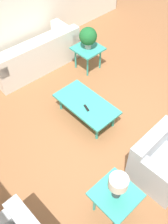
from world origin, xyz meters
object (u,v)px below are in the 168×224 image
armchair (162,162)px  potted_plant (88,37)px  table_lamp (118,184)px  sofa (35,56)px  side_table_plant (88,51)px  coffee_table (86,105)px  side_table_lamp (116,197)px

armchair → potted_plant: size_ratio=1.93×
table_lamp → sofa: bearing=-18.6°
side_table_plant → table_lamp: (-2.64, 2.02, 0.35)m
armchair → coffee_table: (1.66, 0.04, 0.03)m
sofa → table_lamp: 3.69m
coffee_table → table_lamp: (-1.57, 0.96, 0.47)m
coffee_table → side_table_lamp: (-1.57, 0.96, 0.12)m
side_table_plant → side_table_lamp: bearing=142.6°
armchair → side_table_lamp: (0.08, 1.00, 0.15)m
side_table_plant → side_table_lamp: (-2.64, 2.02, 0.00)m
side_table_lamp → sofa: bearing=-18.6°
side_table_lamp → table_lamp: 0.35m
side_table_plant → table_lamp: 3.34m
side_table_lamp → potted_plant: 3.34m
sofa → table_lamp: (-3.46, 1.16, 0.51)m
table_lamp → side_table_plant: bearing=-37.4°
coffee_table → potted_plant: 1.57m
sofa → side_table_plant: (-0.82, -0.85, 0.16)m
armchair → potted_plant: bearing=67.9°
sofa → coffee_table: bearing=85.8°
side_table_plant → potted_plant: potted_plant is taller
armchair → side_table_lamp: 1.01m
coffee_table → sofa: bearing=-6.2°
side_table_lamp → potted_plant: bearing=-37.4°
side_table_plant → table_lamp: bearing=142.6°
side_table_plant → potted_plant: 0.35m
sofa → coffee_table: 1.90m
table_lamp → potted_plant: bearing=-37.4°
side_table_lamp → potted_plant: potted_plant is taller
coffee_table → side_table_plant: side_table_plant is taller
potted_plant → table_lamp: (-2.64, 2.02, -0.00)m
sofa → coffee_table: (-1.89, 0.21, 0.04)m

